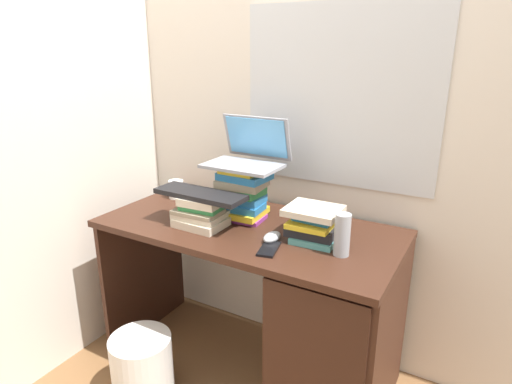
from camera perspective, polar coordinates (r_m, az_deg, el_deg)
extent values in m
plane|color=brown|center=(2.37, -0.92, -21.68)|extent=(6.00, 6.00, 0.00)
cube|color=silver|center=(2.15, 4.00, 12.33)|extent=(6.00, 0.05, 2.60)
cube|color=silver|center=(2.02, 10.67, 12.06)|extent=(0.90, 0.01, 0.80)
cube|color=beige|center=(2.38, -19.53, 11.94)|extent=(0.05, 6.00, 2.60)
cube|color=#381E14|center=(1.97, -1.04, -4.79)|extent=(1.35, 0.64, 0.03)
cube|color=#381E14|center=(2.51, -14.26, -9.72)|extent=(0.02, 0.59, 0.73)
cube|color=#381E14|center=(1.96, 16.89, -18.78)|extent=(0.02, 0.59, 0.73)
cube|color=#321B12|center=(1.97, 10.31, -17.86)|extent=(0.40, 0.55, 0.70)
cube|color=#8C338C|center=(2.03, -1.58, -3.32)|extent=(0.20, 0.15, 0.02)
cube|color=yellow|center=(2.03, -1.58, -2.60)|extent=(0.19, 0.20, 0.03)
cube|color=#2672B2|center=(2.01, -1.71, -1.91)|extent=(0.19, 0.14, 0.03)
cube|color=#2672B2|center=(2.02, -1.70, -0.83)|extent=(0.19, 0.14, 0.04)
cube|color=#338C4C|center=(2.00, -1.72, 0.13)|extent=(0.18, 0.15, 0.03)
cube|color=gray|center=(2.00, -1.81, 1.17)|extent=(0.22, 0.18, 0.04)
cube|color=#2672B2|center=(1.99, -1.48, 2.12)|extent=(0.22, 0.18, 0.03)
cube|color=yellow|center=(1.97, -1.93, 2.88)|extent=(0.17, 0.14, 0.03)
cube|color=beige|center=(1.97, -7.19, -3.93)|extent=(0.22, 0.17, 0.04)
cube|color=beige|center=(1.97, -7.22, -2.93)|extent=(0.22, 0.18, 0.02)
cube|color=gray|center=(1.95, -7.56, -2.54)|extent=(0.21, 0.15, 0.02)
cube|color=#338C4C|center=(1.95, -6.98, -1.85)|extent=(0.19, 0.15, 0.03)
cube|color=beige|center=(1.93, -7.08, -1.17)|extent=(0.19, 0.15, 0.03)
cube|color=teal|center=(1.83, 7.74, -6.01)|extent=(0.19, 0.17, 0.02)
cube|color=black|center=(1.83, 7.42, -4.86)|extent=(0.21, 0.16, 0.04)
cube|color=yellow|center=(1.81, 7.34, -4.00)|extent=(0.18, 0.19, 0.02)
cube|color=#2672B2|center=(1.81, 7.77, -3.15)|extent=(0.17, 0.13, 0.03)
cube|color=beige|center=(1.79, 7.56, -2.41)|extent=(0.22, 0.19, 0.03)
cube|color=gray|center=(1.97, -1.83, 3.42)|extent=(0.34, 0.21, 0.01)
cube|color=gray|center=(2.06, 0.12, 7.17)|extent=(0.34, 0.06, 0.20)
cube|color=#59A5E5|center=(2.05, 0.03, 7.19)|extent=(0.31, 0.05, 0.18)
cube|color=black|center=(1.93, -7.29, -0.28)|extent=(0.42, 0.15, 0.02)
ellipsoid|color=#A5A8AD|center=(1.81, 2.10, -5.89)|extent=(0.06, 0.10, 0.04)
cylinder|color=white|center=(2.35, -10.40, 0.36)|extent=(0.08, 0.08, 0.10)
torus|color=white|center=(2.31, -9.42, 0.28)|extent=(0.05, 0.01, 0.05)
cylinder|color=#999EA5|center=(1.70, 11.19, -5.50)|extent=(0.06, 0.06, 0.17)
cube|color=black|center=(1.74, 1.70, -7.44)|extent=(0.09, 0.15, 0.01)
cylinder|color=silver|center=(2.19, -14.62, -21.16)|extent=(0.28, 0.28, 0.30)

